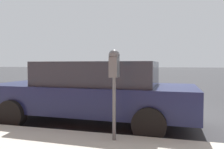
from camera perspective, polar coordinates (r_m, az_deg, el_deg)
The scene contains 3 objects.
ground_plane at distance 6.26m, azimuth 9.74°, elevation -10.53°, with size 220.00×220.00×0.00m, color #333335.
parking_meter at distance 3.67m, azimuth 0.57°, elevation 0.88°, with size 0.21×0.19×1.54m.
car_navy at distance 5.27m, azimuth -5.08°, elevation -4.30°, with size 2.09×4.89×1.48m.
Camera 1 is at (-6.07, -0.53, 1.42)m, focal length 35.00 mm.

